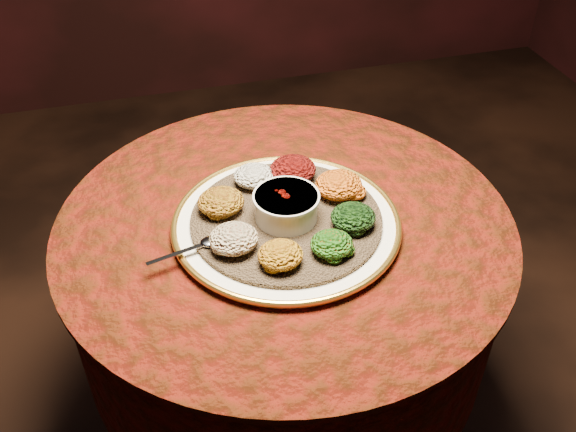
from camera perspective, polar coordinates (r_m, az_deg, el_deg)
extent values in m
plane|color=black|center=(1.89, -0.22, -17.64)|extent=(4.00, 4.00, 0.00)
cylinder|color=black|center=(1.88, -0.22, -17.31)|extent=(0.44, 0.44, 0.04)
cylinder|color=black|center=(1.62, -0.25, -11.06)|extent=(0.12, 0.12, 0.68)
cylinder|color=black|center=(1.36, -0.29, -1.36)|extent=(0.80, 0.80, 0.04)
cylinder|color=#4A0E06|center=(1.46, -0.27, -5.68)|extent=(0.93, 0.93, 0.34)
cylinder|color=#4A0E06|center=(1.35, -0.29, -0.48)|extent=(0.96, 0.96, 0.01)
cylinder|color=white|center=(1.31, -0.15, -0.76)|extent=(0.53, 0.53, 0.02)
torus|color=gold|center=(1.31, -0.15, -0.52)|extent=(0.47, 0.47, 0.01)
cylinder|color=brown|center=(1.30, -0.15, -0.29)|extent=(0.40, 0.40, 0.01)
cylinder|color=silver|center=(1.28, -0.16, 0.85)|extent=(0.13, 0.13, 0.06)
cylinder|color=silver|center=(1.27, -0.16, 1.73)|extent=(0.13, 0.13, 0.01)
cylinder|color=#650A05|center=(1.27, -0.16, 1.44)|extent=(0.11, 0.11, 0.01)
ellipsoid|color=silver|center=(1.24, -6.82, -2.25)|extent=(0.05, 0.03, 0.01)
cube|color=silver|center=(1.23, -9.80, -3.31)|extent=(0.12, 0.04, 0.00)
ellipsoid|color=beige|center=(1.38, -3.07, 3.59)|extent=(0.09, 0.08, 0.04)
ellipsoid|color=black|center=(1.39, 0.43, 4.17)|extent=(0.10, 0.10, 0.05)
ellipsoid|color=#A76B0D|center=(1.35, 4.52, 2.78)|extent=(0.10, 0.10, 0.05)
ellipsoid|color=black|center=(1.27, 5.81, -0.10)|extent=(0.09, 0.09, 0.04)
ellipsoid|color=#8C2A09|center=(1.21, 3.91, -2.51)|extent=(0.08, 0.08, 0.04)
ellipsoid|color=#AB740F|center=(1.19, -0.68, -3.48)|extent=(0.09, 0.08, 0.04)
ellipsoid|color=maroon|center=(1.22, -4.83, -2.01)|extent=(0.09, 0.09, 0.05)
ellipsoid|color=#936611|center=(1.31, -5.99, 1.28)|extent=(0.10, 0.09, 0.05)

